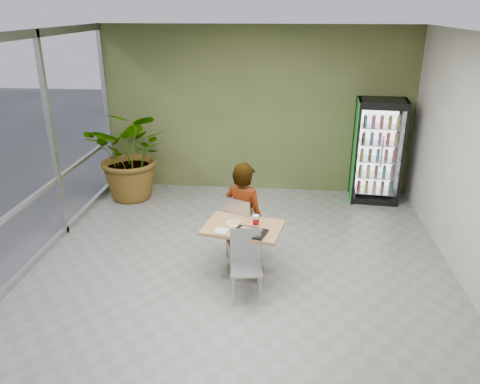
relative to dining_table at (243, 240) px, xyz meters
name	(u,v)px	position (x,y,z in m)	size (l,w,h in m)	color
ground	(239,280)	(-0.05, -0.15, -0.54)	(7.00, 7.00, 0.00)	gray
room_envelope	(238,170)	(-0.05, -0.15, 1.06)	(6.00, 7.00, 3.20)	silver
storefront_frame	(10,162)	(-3.05, -0.15, 1.06)	(0.10, 7.00, 3.20)	#A9ABAE
dining_table	(243,240)	(0.00, 0.00, 0.00)	(1.15, 0.90, 0.75)	#A87548
chair_far	(240,223)	(-0.08, 0.47, 0.03)	(0.58, 0.58, 0.97)	#A9ABAE
chair_near	(246,258)	(0.08, -0.46, -0.01)	(0.45, 0.45, 0.90)	#A9ABAE
seated_woman	(244,220)	(-0.04, 0.52, 0.05)	(0.66, 0.42, 1.78)	black
pizza_plate	(235,223)	(-0.12, 0.05, 0.23)	(0.29, 0.24, 0.03)	silver
soda_cup	(256,221)	(0.17, 0.02, 0.29)	(0.09, 0.09, 0.16)	silver
napkin_stack	(222,231)	(-0.26, -0.21, 0.22)	(0.17, 0.17, 0.02)	silver
cafeteria_tray	(250,232)	(0.11, -0.21, 0.23)	(0.42, 0.31, 0.02)	black
beverage_fridge	(378,151)	(2.26, 2.98, 0.43)	(0.94, 0.75, 1.93)	black
potted_plant	(133,154)	(-2.34, 2.62, 0.35)	(1.59, 1.38, 1.77)	#2B6D31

